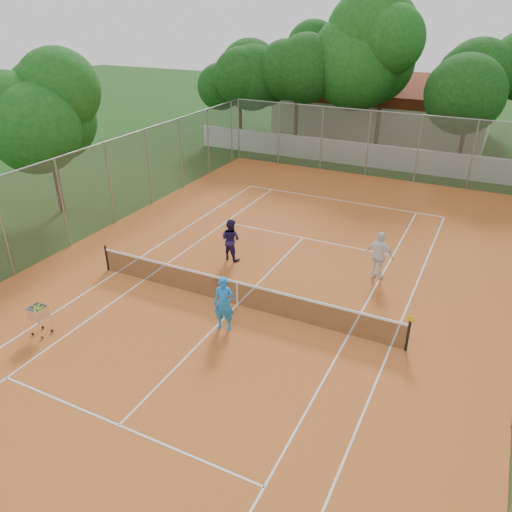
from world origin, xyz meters
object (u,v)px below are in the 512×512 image
at_px(clubhouse, 383,106).
at_px(player_near, 224,304).
at_px(player_far_left, 231,239).
at_px(ball_hopper, 39,320).
at_px(tennis_net, 237,293).
at_px(player_far_right, 379,256).

height_order(clubhouse, player_near, clubhouse).
bearing_deg(player_near, player_far_left, 99.43).
distance_m(player_far_left, ball_hopper, 8.02).
relative_size(tennis_net, ball_hopper, 10.63).
bearing_deg(player_far_left, player_far_right, -160.48).
bearing_deg(player_far_right, player_far_left, 19.38).
bearing_deg(ball_hopper, player_near, 45.15).
xyz_separation_m(clubhouse, ball_hopper, (-2.87, -33.38, -1.62)).
relative_size(player_far_left, ball_hopper, 1.60).
height_order(player_near, player_far_right, player_far_right).
bearing_deg(tennis_net, clubhouse, 93.95).
height_order(player_far_right, ball_hopper, player_far_right).
distance_m(clubhouse, player_far_left, 25.95).
relative_size(clubhouse, player_near, 8.67).
height_order(player_near, player_far_left, player_near).
relative_size(tennis_net, player_far_right, 6.07).
bearing_deg(ball_hopper, tennis_net, 57.56).
bearing_deg(player_near, tennis_net, 84.71).
relative_size(clubhouse, ball_hopper, 14.67).
xyz_separation_m(tennis_net, player_near, (0.30, -1.45, 0.46)).
relative_size(player_near, player_far_left, 1.06).
xyz_separation_m(player_far_right, ball_hopper, (-8.85, -8.54, -0.42)).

